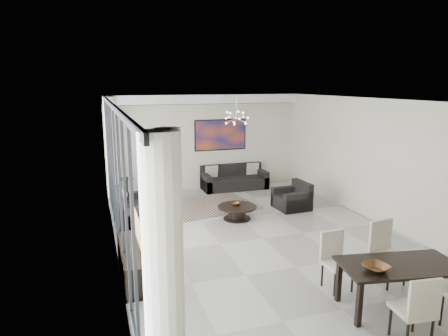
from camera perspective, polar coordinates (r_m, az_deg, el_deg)
name	(u,v)px	position (r m, az deg, el deg)	size (l,w,h in m)	color
room_shell	(284,170)	(8.44, 8.63, -0.35)	(6.00, 9.00, 2.90)	#A8A39B
window_wall	(121,182)	(7.56, -14.44, -1.92)	(0.37, 8.95, 2.90)	silver
soffit	(206,99)	(12.10, -2.54, 9.82)	(5.98, 0.40, 0.26)	white
painting	(221,135)	(12.50, -0.49, 4.75)	(1.68, 0.04, 0.98)	#BE461A
chandelier	(236,118)	(10.51, 1.78, 7.19)	(0.66, 0.66, 0.71)	silver
rug	(206,205)	(10.81, -2.53, -5.36)	(2.43, 1.87, 0.01)	black
coffee_table	(237,212)	(9.73, 1.88, -6.24)	(0.95, 0.95, 0.33)	black
bowl_coffee	(236,204)	(9.73, 1.71, -5.15)	(0.21, 0.21, 0.07)	brown
sofa_main	(234,181)	(12.48, 1.45, -1.82)	(2.01, 0.82, 0.73)	black
loveseat	(131,211)	(9.83, -13.11, -5.99)	(0.83, 1.47, 0.74)	black
armchair	(293,199)	(10.67, 9.78, -4.45)	(0.84, 0.88, 0.71)	black
side_table	(127,184)	(11.86, -13.73, -2.28)	(0.41, 0.41, 0.56)	black
tv_console	(135,262)	(7.13, -12.60, -12.97)	(0.47, 1.68, 0.53)	black
television	(144,232)	(6.86, -11.40, -8.98)	(0.98, 0.13, 0.56)	gray
dining_table	(399,270)	(6.43, 23.73, -13.18)	(1.81, 1.13, 0.70)	black
dining_chair_sw	(418,306)	(5.73, 25.98, -17.35)	(0.49, 0.49, 0.96)	beige
dining_chair_nw	(335,256)	(6.78, 15.55, -12.01)	(0.45, 0.45, 0.92)	beige
dining_chair_ne	(385,247)	(7.21, 21.96, -10.42)	(0.53, 0.53, 1.03)	beige
bowl_dining	(376,268)	(6.05, 20.90, -13.18)	(0.35, 0.35, 0.09)	brown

